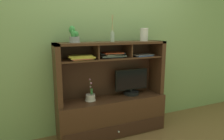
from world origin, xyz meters
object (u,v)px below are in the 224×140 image
media_console (112,106)px  magazine_stack_right (112,55)px  magazine_stack_left (142,55)px  diffuser_bottle (112,36)px  magazine_stack_centre (81,58)px  tv_monitor (131,84)px  potted_orchid (91,97)px  potted_succulent (74,36)px  ceramic_vase (144,35)px

media_console → magazine_stack_right: (0.01, 0.00, 0.70)m
media_console → magazine_stack_left: media_console is taller
media_console → diffuser_bottle: diffuser_bottle is taller
diffuser_bottle → magazine_stack_centre: bearing=-175.8°
tv_monitor → magazine_stack_right: (-0.30, -0.01, 0.42)m
magazine_stack_left → magazine_stack_right: size_ratio=0.92×
potted_orchid → potted_succulent: (-0.18, 0.02, 0.78)m
media_console → magazine_stack_centre: 0.82m
potted_succulent → ceramic_vase: potted_succulent is taller
tv_monitor → potted_succulent: size_ratio=2.44×
media_console → magazine_stack_centre: media_console is taller
tv_monitor → magazine_stack_centre: magazine_stack_centre is taller
potted_succulent → ceramic_vase: size_ratio=1.15×
ceramic_vase → magazine_stack_centre: bearing=-177.2°
magazine_stack_left → magazine_stack_right: magazine_stack_right is taller
magazine_stack_left → diffuser_bottle: diffuser_bottle is taller
magazine_stack_centre → tv_monitor: bearing=4.8°
media_console → magazine_stack_left: (0.44, -0.04, 0.68)m
tv_monitor → diffuser_bottle: bearing=-174.4°
magazine_stack_centre → ceramic_vase: ceramic_vase is taller
tv_monitor → diffuser_bottle: size_ratio=1.45×
ceramic_vase → potted_orchid: bearing=179.5°
tv_monitor → potted_orchid: (-0.61, -0.01, -0.11)m
magazine_stack_centre → potted_succulent: 0.27m
magazine_stack_left → magazine_stack_centre: magazine_stack_centre is taller
potted_orchid → ceramic_vase: size_ratio=1.68×
media_console → potted_succulent: size_ratio=7.33×
potted_orchid → potted_succulent: size_ratio=1.46×
media_console → potted_orchid: (-0.30, 0.00, 0.16)m
media_console → magazine_stack_right: size_ratio=4.25×
media_console → magazine_stack_right: 0.70m
magazine_stack_left → ceramic_vase: (0.04, 0.04, 0.28)m
potted_orchid → magazine_stack_centre: 0.55m
potted_succulent → magazine_stack_centre: bearing=-48.5°
diffuser_bottle → ceramic_vase: (0.48, 0.01, 0.02)m
magazine_stack_centre → diffuser_bottle: 0.49m
magazine_stack_right → diffuser_bottle: 0.24m
potted_succulent → ceramic_vase: (0.97, -0.03, 0.01)m
tv_monitor → magazine_stack_right: size_ratio=1.42×
media_console → magazine_stack_centre: bearing=-173.4°
potted_orchid → potted_succulent: bearing=174.2°
magazine_stack_right → magazine_stack_centre: bearing=-173.1°
magazine_stack_centre → diffuser_bottle: (0.42, 0.03, 0.24)m
tv_monitor → magazine_stack_centre: 0.84m
tv_monitor → ceramic_vase: (0.17, -0.02, 0.68)m
magazine_stack_centre → media_console: bearing=6.6°
potted_orchid → magazine_stack_left: magazine_stack_left is taller
tv_monitor → magazine_stack_right: magazine_stack_right is taller
magazine_stack_right → tv_monitor: bearing=1.6°
tv_monitor → ceramic_vase: 0.70m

